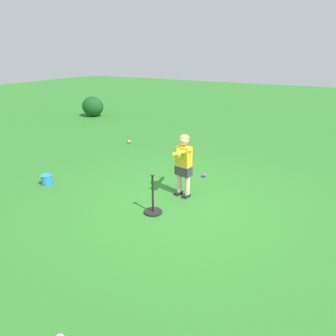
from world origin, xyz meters
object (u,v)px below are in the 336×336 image
Objects in this scene: play_ball_near_batter at (204,175)px; batting_tee at (153,207)px; play_ball_midfield at (129,142)px; toy_bucket at (47,179)px; child_batter at (183,160)px.

play_ball_near_batter is 0.13× the size of batting_tee.
toy_bucket is at bearing -173.84° from play_ball_midfield.
child_batter is 3.55m from play_ball_midfield.
toy_bucket reaches higher than play_ball_near_batter.
play_ball_midfield is at bearing 41.72° from batting_tee.
child_batter is at bearing -8.01° from batting_tee.
play_ball_near_batter is 2.99m from play_ball_midfield.
child_batter is 1.13m from play_ball_near_batter.
batting_tee is at bearing 176.91° from play_ball_near_batter.
batting_tee reaches higher than toy_bucket.
batting_tee is at bearing -138.28° from play_ball_midfield.
play_ball_near_batter is 0.36× the size of toy_bucket.
batting_tee is (-2.96, -2.64, 0.06)m from play_ball_midfield.
toy_bucket is (-0.84, 2.42, -0.55)m from child_batter.
child_batter reaches higher than toy_bucket.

